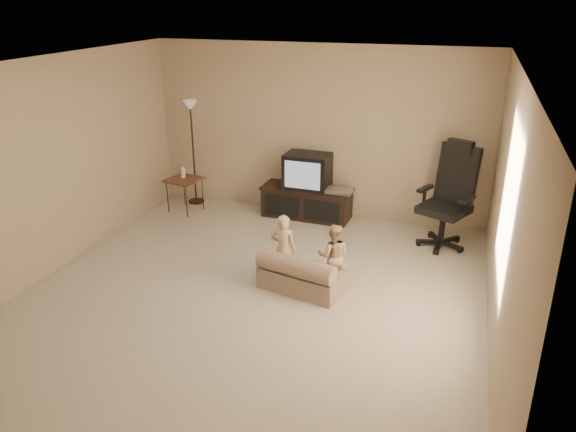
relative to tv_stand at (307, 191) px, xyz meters
name	(u,v)px	position (x,y,z in m)	size (l,w,h in m)	color
floor	(251,297)	(0.07, -2.49, -0.40)	(5.50, 5.50, 0.00)	#B9AD93
room_shell	(247,166)	(0.07, -2.49, 1.12)	(5.50, 5.50, 5.50)	white
tv_stand	(307,191)	(0.00, 0.00, 0.00)	(1.37, 0.55, 0.97)	black
office_chair	(447,209)	(2.02, -0.39, 0.10)	(0.86, 0.87, 1.40)	black
side_table	(184,180)	(-1.85, -0.34, 0.10)	(0.57, 0.57, 0.70)	brown
floor_lamp	(192,129)	(-1.87, 0.06, 0.79)	(0.25, 0.25, 1.63)	black
child_sofa	(301,275)	(0.56, -2.17, -0.22)	(1.02, 0.72, 0.46)	gray
toddler_left	(284,249)	(0.31, -2.05, 0.02)	(0.31, 0.22, 0.84)	tan
toddler_right	(333,255)	(0.87, -1.94, -0.03)	(0.37, 0.20, 0.75)	tan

